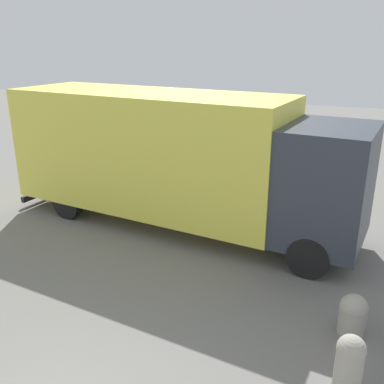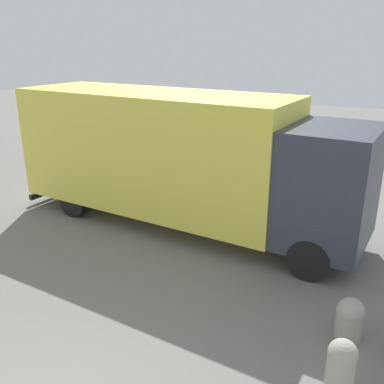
% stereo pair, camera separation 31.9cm
% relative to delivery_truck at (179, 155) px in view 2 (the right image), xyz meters
% --- Properties ---
extents(delivery_truck, '(8.93, 3.27, 3.23)m').
position_rel_delivery_truck_xyz_m(delivery_truck, '(0.00, 0.00, 0.00)').
color(delivery_truck, '#EAE04C').
rests_on(delivery_truck, ground).
extents(bollard_near_bench, '(0.37, 0.37, 0.88)m').
position_rel_delivery_truck_xyz_m(bollard_near_bench, '(4.33, -4.26, -1.29)').
color(bollard_near_bench, '#9E998C').
rests_on(bollard_near_bench, ground).
extents(bollard_far_bench, '(0.43, 0.43, 0.68)m').
position_rel_delivery_truck_xyz_m(bollard_far_bench, '(4.33, -2.94, -1.42)').
color(bollard_far_bench, '#9E998C').
rests_on(bollard_far_bench, ground).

